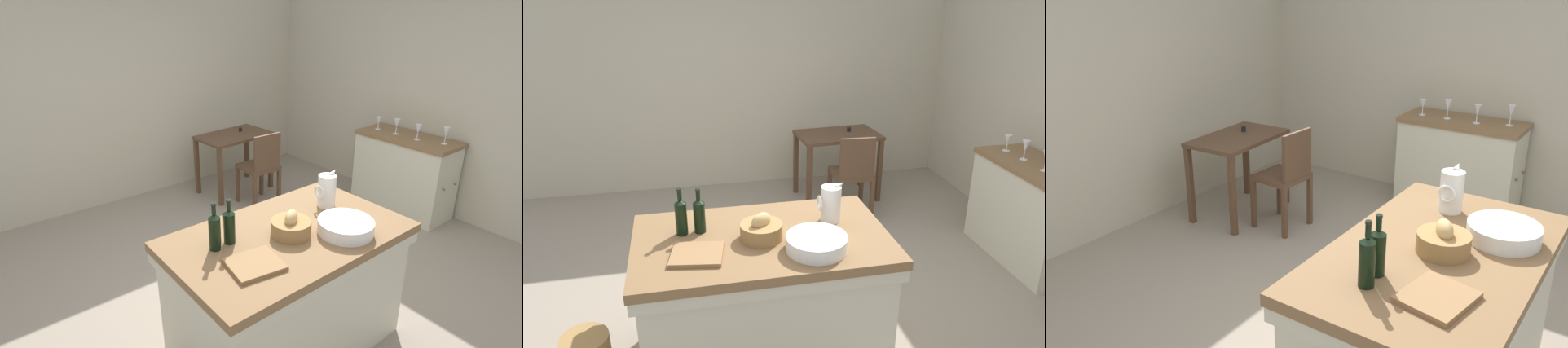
% 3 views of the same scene
% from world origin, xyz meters
% --- Properties ---
extents(ground_plane, '(6.76, 6.76, 0.00)m').
position_xyz_m(ground_plane, '(0.00, 0.00, 0.00)').
color(ground_plane, gray).
extents(wall_back, '(5.32, 0.12, 2.60)m').
position_xyz_m(wall_back, '(0.00, 2.60, 1.30)').
color(wall_back, '#B2AA93').
rests_on(wall_back, ground).
extents(wall_right, '(0.12, 5.20, 2.60)m').
position_xyz_m(wall_right, '(2.60, 0.00, 1.30)').
color(wall_right, '#B2AA93').
rests_on(wall_right, ground).
extents(island_table, '(1.56, 0.93, 0.91)m').
position_xyz_m(island_table, '(-0.25, -0.56, 0.49)').
color(island_table, brown).
rests_on(island_table, ground).
extents(side_cabinet, '(0.52, 1.13, 0.90)m').
position_xyz_m(side_cabinet, '(2.26, 0.21, 0.45)').
color(side_cabinet, brown).
rests_on(side_cabinet, ground).
extents(writing_desk, '(0.93, 0.62, 0.82)m').
position_xyz_m(writing_desk, '(1.03, 1.88, 0.64)').
color(writing_desk, '#513826').
rests_on(writing_desk, ground).
extents(wooden_chair, '(0.42, 0.42, 0.92)m').
position_xyz_m(wooden_chair, '(1.02, 1.32, 0.51)').
color(wooden_chair, '#513826').
rests_on(wooden_chair, ground).
extents(pitcher, '(0.17, 0.13, 0.28)m').
position_xyz_m(pitcher, '(0.22, -0.44, 1.03)').
color(pitcher, white).
rests_on(pitcher, island_table).
extents(wash_bowl, '(0.36, 0.36, 0.09)m').
position_xyz_m(wash_bowl, '(0.03, -0.78, 0.95)').
color(wash_bowl, white).
rests_on(wash_bowl, island_table).
extents(bread_basket, '(0.26, 0.26, 0.17)m').
position_xyz_m(bread_basket, '(-0.26, -0.58, 0.97)').
color(bread_basket, olive).
rests_on(bread_basket, island_table).
extents(cutting_board, '(0.33, 0.30, 0.02)m').
position_xyz_m(cutting_board, '(-0.65, -0.71, 0.92)').
color(cutting_board, olive).
rests_on(cutting_board, island_table).
extents(wine_bottle_dark, '(0.07, 0.07, 0.29)m').
position_xyz_m(wine_bottle_dark, '(-0.62, -0.42, 1.03)').
color(wine_bottle_dark, black).
rests_on(wine_bottle_dark, island_table).
extents(wine_bottle_amber, '(0.07, 0.07, 0.30)m').
position_xyz_m(wine_bottle_amber, '(-0.73, -0.43, 1.03)').
color(wine_bottle_amber, black).
rests_on(wine_bottle_amber, island_table).
extents(wine_glass_far_left, '(0.07, 0.07, 0.19)m').
position_xyz_m(wine_glass_far_left, '(2.31, -0.19, 1.03)').
color(wine_glass_far_left, white).
rests_on(wine_glass_far_left, side_cabinet).
extents(wine_glass_left, '(0.07, 0.07, 0.17)m').
position_xyz_m(wine_glass_left, '(2.21, 0.07, 1.02)').
color(wine_glass_left, white).
rests_on(wine_glass_left, side_cabinet).
extents(wine_glass_middle, '(0.07, 0.07, 0.17)m').
position_xyz_m(wine_glass_middle, '(2.23, 0.35, 1.02)').
color(wine_glass_middle, white).
rests_on(wine_glass_middle, side_cabinet).
extents(wine_glass_right, '(0.07, 0.07, 0.15)m').
position_xyz_m(wine_glass_right, '(2.23, 0.60, 1.01)').
color(wine_glass_right, white).
rests_on(wine_glass_right, side_cabinet).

